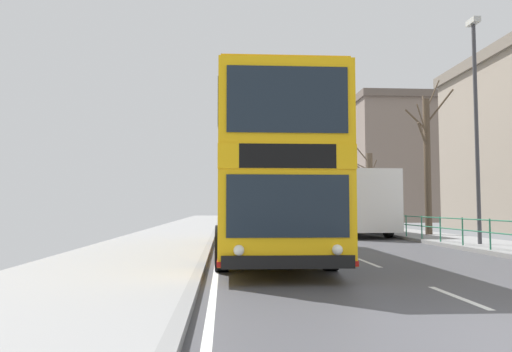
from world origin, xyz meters
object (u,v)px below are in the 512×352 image
(double_decker_bus_main, at_px, (266,179))
(street_lamp_far_side, at_px, (476,113))
(background_bus_far_lane, at_px, (346,202))
(bare_tree_far_00, at_px, (369,188))
(bare_tree_far_01, at_px, (427,161))
(background_building_00, at_px, (388,162))

(double_decker_bus_main, distance_m, street_lamp_far_side, 8.67)
(background_bus_far_lane, relative_size, bare_tree_far_00, 1.67)
(double_decker_bus_main, bearing_deg, bare_tree_far_00, 64.47)
(bare_tree_far_01, height_order, background_building_00, background_building_00)
(double_decker_bus_main, relative_size, background_bus_far_lane, 1.14)
(background_bus_far_lane, bearing_deg, bare_tree_far_01, -41.52)
(background_bus_far_lane, height_order, bare_tree_far_01, bare_tree_far_01)
(background_bus_far_lane, height_order, background_building_00, background_building_00)
(background_bus_far_lane, relative_size, street_lamp_far_side, 1.16)
(background_building_00, bearing_deg, bare_tree_far_01, -105.62)
(double_decker_bus_main, height_order, background_bus_far_lane, double_decker_bus_main)
(bare_tree_far_00, relative_size, background_building_00, 0.38)
(double_decker_bus_main, relative_size, bare_tree_far_00, 1.90)
(background_bus_far_lane, distance_m, street_lamp_far_side, 9.72)
(bare_tree_far_00, bearing_deg, background_building_00, 67.01)
(background_bus_far_lane, height_order, bare_tree_far_00, bare_tree_far_00)
(street_lamp_far_side, xyz_separation_m, background_building_00, (8.60, 34.05, 1.43))
(bare_tree_far_00, height_order, background_building_00, background_building_00)
(bare_tree_far_00, xyz_separation_m, bare_tree_far_01, (-0.28, -10.26, 0.91))
(street_lamp_far_side, relative_size, background_building_00, 0.54)
(bare_tree_far_01, bearing_deg, bare_tree_far_00, 88.42)
(bare_tree_far_01, bearing_deg, background_building_00, 74.38)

